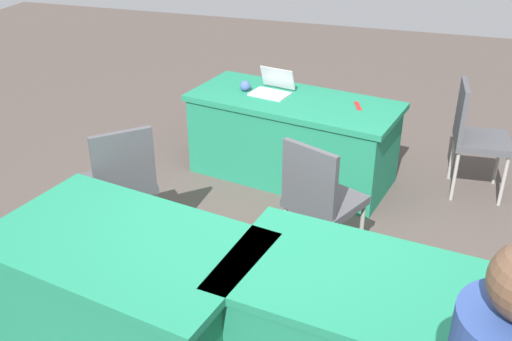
{
  "coord_description": "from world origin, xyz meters",
  "views": [
    {
      "loc": [
        -0.82,
        2.89,
        2.55
      ],
      "look_at": [
        0.12,
        -0.09,
        0.9
      ],
      "focal_mm": 41.74,
      "sensor_mm": 36.0,
      "label": 1
    }
  ],
  "objects_px": {
    "table_foreground": "(293,138)",
    "chair_near_front": "(320,196)",
    "chair_tucked_left": "(474,132)",
    "scissors_red": "(358,106)",
    "table_mid_right": "(128,293)",
    "chair_tucked_right": "(121,179)",
    "laptop_silver": "(272,89)",
    "yarn_ball": "(245,86)"
  },
  "relations": [
    {
      "from": "laptop_silver",
      "to": "scissors_red",
      "type": "distance_m",
      "value": 0.76
    },
    {
      "from": "chair_tucked_left",
      "to": "scissors_red",
      "type": "xyz_separation_m",
      "value": [
        0.95,
        0.18,
        0.19
      ]
    },
    {
      "from": "table_foreground",
      "to": "chair_tucked_left",
      "type": "height_order",
      "value": "chair_tucked_left"
    },
    {
      "from": "table_mid_right",
      "to": "chair_tucked_right",
      "type": "bearing_deg",
      "value": -60.28
    },
    {
      "from": "chair_tucked_left",
      "to": "yarn_ball",
      "type": "distance_m",
      "value": 1.96
    },
    {
      "from": "chair_tucked_right",
      "to": "yarn_ball",
      "type": "height_order",
      "value": "chair_tucked_right"
    },
    {
      "from": "chair_tucked_left",
      "to": "scissors_red",
      "type": "bearing_deg",
      "value": -83.23
    },
    {
      "from": "yarn_ball",
      "to": "scissors_red",
      "type": "bearing_deg",
      "value": 176.19
    },
    {
      "from": "table_foreground",
      "to": "chair_near_front",
      "type": "distance_m",
      "value": 1.32
    },
    {
      "from": "table_foreground",
      "to": "laptop_silver",
      "type": "distance_m",
      "value": 0.47
    },
    {
      "from": "chair_tucked_left",
      "to": "scissors_red",
      "type": "relative_size",
      "value": 5.3
    },
    {
      "from": "table_mid_right",
      "to": "laptop_silver",
      "type": "distance_m",
      "value": 2.42
    },
    {
      "from": "table_foreground",
      "to": "laptop_silver",
      "type": "relative_size",
      "value": 5.09
    },
    {
      "from": "laptop_silver",
      "to": "yarn_ball",
      "type": "height_order",
      "value": "laptop_silver"
    },
    {
      "from": "chair_tucked_left",
      "to": "laptop_silver",
      "type": "height_order",
      "value": "chair_tucked_left"
    },
    {
      "from": "table_foreground",
      "to": "scissors_red",
      "type": "distance_m",
      "value": 0.66
    },
    {
      "from": "chair_tucked_right",
      "to": "laptop_silver",
      "type": "relative_size",
      "value": 2.61
    },
    {
      "from": "chair_near_front",
      "to": "yarn_ball",
      "type": "height_order",
      "value": "chair_near_front"
    },
    {
      "from": "laptop_silver",
      "to": "yarn_ball",
      "type": "bearing_deg",
      "value": 15.59
    },
    {
      "from": "laptop_silver",
      "to": "chair_tucked_right",
      "type": "bearing_deg",
      "value": 78.68
    },
    {
      "from": "yarn_ball",
      "to": "chair_tucked_right",
      "type": "bearing_deg",
      "value": 74.32
    },
    {
      "from": "chair_near_front",
      "to": "chair_tucked_right",
      "type": "bearing_deg",
      "value": -146.92
    },
    {
      "from": "table_foreground",
      "to": "scissors_red",
      "type": "bearing_deg",
      "value": 179.94
    },
    {
      "from": "table_mid_right",
      "to": "scissors_red",
      "type": "relative_size",
      "value": 9.03
    },
    {
      "from": "table_foreground",
      "to": "chair_tucked_right",
      "type": "height_order",
      "value": "chair_tucked_right"
    },
    {
      "from": "table_mid_right",
      "to": "table_foreground",
      "type": "bearing_deg",
      "value": -99.19
    },
    {
      "from": "chair_near_front",
      "to": "yarn_ball",
      "type": "relative_size",
      "value": 10.2
    },
    {
      "from": "chair_tucked_left",
      "to": "yarn_ball",
      "type": "height_order",
      "value": "chair_tucked_left"
    },
    {
      "from": "chair_tucked_right",
      "to": "yarn_ball",
      "type": "distance_m",
      "value": 1.56
    },
    {
      "from": "chair_near_front",
      "to": "scissors_red",
      "type": "relative_size",
      "value": 5.29
    },
    {
      "from": "chair_near_front",
      "to": "yarn_ball",
      "type": "distance_m",
      "value": 1.61
    },
    {
      "from": "chair_tucked_left",
      "to": "yarn_ball",
      "type": "relative_size",
      "value": 10.22
    },
    {
      "from": "yarn_ball",
      "to": "scissors_red",
      "type": "relative_size",
      "value": 0.52
    },
    {
      "from": "chair_tucked_right",
      "to": "yarn_ball",
      "type": "bearing_deg",
      "value": 30.47
    },
    {
      "from": "table_foreground",
      "to": "laptop_silver",
      "type": "height_order",
      "value": "laptop_silver"
    },
    {
      "from": "chair_near_front",
      "to": "yarn_ball",
      "type": "xyz_separation_m",
      "value": [
        0.95,
        -1.28,
        0.24
      ]
    },
    {
      "from": "table_mid_right",
      "to": "chair_tucked_left",
      "type": "height_order",
      "value": "chair_tucked_left"
    },
    {
      "from": "table_foreground",
      "to": "table_mid_right",
      "type": "xyz_separation_m",
      "value": [
        0.37,
        2.3,
        0.0
      ]
    },
    {
      "from": "chair_near_front",
      "to": "laptop_silver",
      "type": "height_order",
      "value": "chair_near_front"
    },
    {
      "from": "table_foreground",
      "to": "chair_tucked_right",
      "type": "bearing_deg",
      "value": 58.38
    },
    {
      "from": "yarn_ball",
      "to": "table_foreground",
      "type": "bearing_deg",
      "value": 171.79
    },
    {
      "from": "table_foreground",
      "to": "chair_tucked_right",
      "type": "relative_size",
      "value": 1.95
    }
  ]
}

